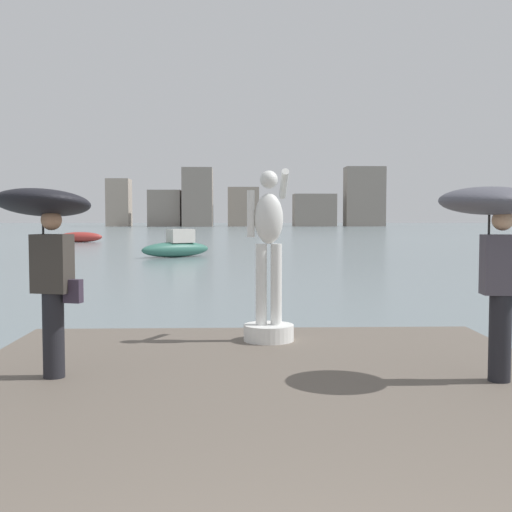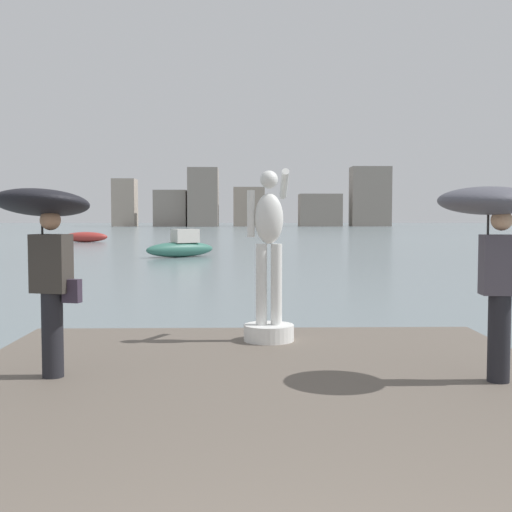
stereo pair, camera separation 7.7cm
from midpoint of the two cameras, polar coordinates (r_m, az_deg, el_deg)
The scene contains 8 objects.
ground_plane at distance 41.89m, azimuth -1.59°, elevation 0.59°, with size 400.00×400.00×0.00m, color slate.
pier at distance 4.65m, azimuth 1.35°, elevation -20.07°, with size 6.44×10.86×0.40m, color #60564C.
statue_white_figure at distance 8.71m, azimuth 0.86°, elevation -1.72°, with size 0.67×0.90×2.30m.
onlooker_left at distance 7.05m, azimuth -18.17°, elevation 2.21°, with size 1.20×1.21×1.99m.
onlooker_right at distance 6.94m, azimuth 19.67°, elevation 2.53°, with size 1.09×1.09×1.97m.
boat_near at distance 55.75m, azimuth -15.15°, elevation 1.60°, with size 3.65×1.45×0.84m.
boat_mid at distance 33.92m, azimuth -7.01°, elevation 0.79°, with size 3.76×3.06×1.44m.
distant_skyline at distance 149.69m, azimuth -0.67°, elevation 4.70°, with size 63.63×11.09×13.68m.
Camera 1 is at (-0.28, -1.83, 2.05)m, focal length 45.79 mm.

